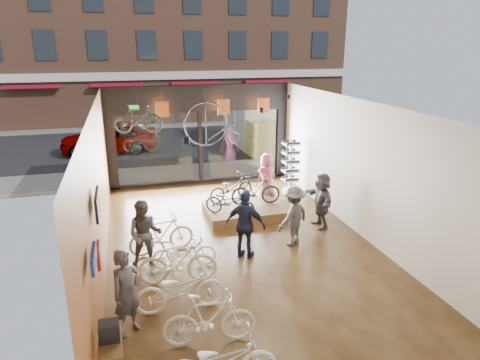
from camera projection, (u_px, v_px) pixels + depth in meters
name	position (u px, v px, depth m)	size (l,w,h in m)	color
ground_plane	(242.00, 248.00, 11.52)	(7.00, 12.00, 0.04)	black
ceiling	(242.00, 105.00, 10.36)	(7.00, 12.00, 0.04)	black
wall_left	(98.00, 192.00, 10.05)	(0.04, 12.00, 3.80)	#95542E
wall_right	(364.00, 170.00, 11.82)	(0.04, 12.00, 3.80)	beige
wall_back	(369.00, 319.00, 5.40)	(7.00, 0.04, 3.80)	beige
storefront	(200.00, 135.00, 16.45)	(7.00, 0.26, 3.80)	black
exit_sign	(134.00, 108.00, 15.39)	(0.35, 0.06, 0.18)	#198C26
street_road	(174.00, 137.00, 25.30)	(30.00, 18.00, 0.02)	black
sidewalk_near	(196.00, 172.00, 18.11)	(30.00, 2.40, 0.12)	slate
sidewalk_far	(167.00, 125.00, 28.96)	(30.00, 2.00, 0.12)	slate
opposite_building	(157.00, 17.00, 29.16)	(26.00, 5.00, 14.00)	brown
street_car	(109.00, 137.00, 21.41)	(1.89, 4.69, 1.60)	gray
box_truck	(258.00, 124.00, 22.23)	(2.16, 6.47, 2.55)	silver
floor_bike_1	(209.00, 319.00, 7.67)	(0.48, 1.71, 1.03)	silver
floor_bike_2	(180.00, 289.00, 8.66)	(0.64, 1.84, 0.97)	silver
floor_bike_3	(178.00, 262.00, 9.64)	(0.51, 1.79, 1.08)	silver
floor_bike_4	(184.00, 252.00, 10.39)	(0.55, 1.56, 0.82)	silver
floor_bike_5	(161.00, 234.00, 11.08)	(0.49, 1.72, 1.04)	silver
display_platform	(244.00, 211.00, 13.65)	(2.40, 1.80, 0.30)	#543322
display_bike_left	(230.00, 202.00, 12.82)	(0.55, 1.58, 0.83)	black
display_bike_mid	(256.00, 190.00, 13.64)	(0.45, 1.60, 0.96)	black
display_bike_right	(231.00, 188.00, 14.01)	(0.58, 1.67, 0.88)	black
customer_0	(127.00, 292.00, 7.89)	(0.62, 0.41, 1.71)	#3F3F44
customer_1	(145.00, 235.00, 10.26)	(0.84, 0.65, 1.73)	#3F3F44
customer_2	(246.00, 225.00, 10.74)	(1.05, 0.44, 1.79)	#161C33
customer_3	(293.00, 216.00, 11.45)	(1.08, 0.62, 1.66)	#3F3F44
customer_4	(267.00, 177.00, 14.79)	(0.82, 0.53, 1.68)	#CC4C72
customer_5	(321.00, 200.00, 12.61)	(1.55, 0.49, 1.67)	#3F3F44
sunglasses_rack	(291.00, 167.00, 15.59)	(0.57, 0.47, 1.95)	white
wall_merch	(101.00, 293.00, 7.05)	(0.40, 2.40, 2.60)	navy
penny_farthing	(215.00, 125.00, 15.13)	(1.97, 0.06, 1.57)	black
hung_bike	(138.00, 119.00, 13.90)	(0.45, 1.58, 0.95)	black
jersey_left	(163.00, 109.00, 15.01)	(0.45, 0.03, 0.55)	#CC5919
jersey_mid	(224.00, 107.00, 15.56)	(0.45, 0.03, 0.55)	#CC5919
jersey_right	(264.00, 106.00, 15.95)	(0.45, 0.03, 0.55)	#CC5919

